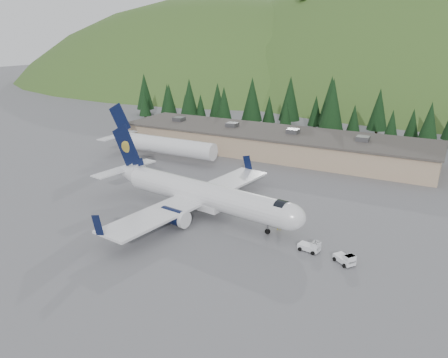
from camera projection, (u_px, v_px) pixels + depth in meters
ground at (205, 215)px, 65.72m from camera, size 600.00×600.00×0.00m
airliner at (199, 194)px, 65.30m from camera, size 36.25×34.13×12.03m
second_airliner at (158, 144)px, 94.22m from camera, size 27.50×11.00×10.05m
baggage_tug_a at (311, 247)px, 54.70m from camera, size 2.84×1.95×1.42m
baggage_tug_b at (346, 259)px, 51.69m from camera, size 2.95×2.67×1.43m
terminal_building at (271, 142)px, 98.87m from camera, size 71.00×17.00×6.10m
ramp_worker at (279, 224)px, 60.52m from camera, size 0.81×0.69×1.88m
tree_line at (314, 107)px, 115.30m from camera, size 113.70×18.96×14.46m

